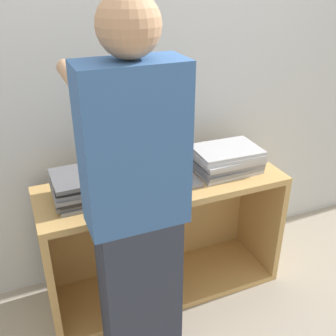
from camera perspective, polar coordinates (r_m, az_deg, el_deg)
ground_plane at (r=2.39m, az=1.56°, el=-20.04°), size 12.00×12.00×0.00m
wall_back at (r=2.22m, az=-4.07°, el=12.67°), size 8.00×0.05×2.40m
cart at (r=2.35m, az=-1.27°, el=-9.14°), size 1.34×0.45×0.72m
laptop_open at (r=2.12m, az=-1.22°, el=-0.23°), size 0.36×0.30×0.27m
laptop_stack_left at (r=1.98m, az=-11.19°, el=-2.45°), size 0.37×0.27×0.14m
laptop_stack_right at (r=2.23m, az=8.44°, el=1.28°), size 0.38×0.28×0.14m
person at (r=1.62m, az=-4.65°, el=-6.38°), size 0.40×0.53×1.69m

